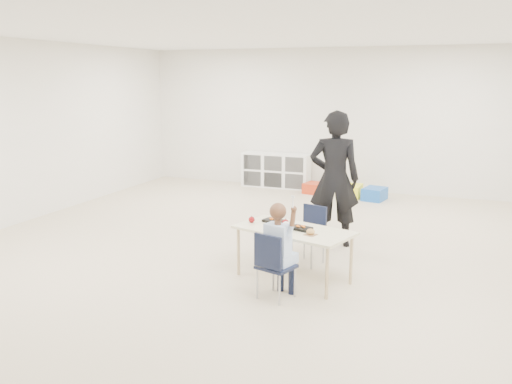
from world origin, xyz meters
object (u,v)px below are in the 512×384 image
at_px(cubby_shelf, 276,170).
at_px(adult, 334,179).
at_px(table, 293,254).
at_px(child, 277,246).
at_px(chair_near, 276,265).

xyz_separation_m(cubby_shelf, adult, (2.00, -3.48, 0.55)).
bearing_deg(table, cubby_shelf, 127.61).
height_order(table, cubby_shelf, cubby_shelf).
height_order(child, adult, adult).
distance_m(cubby_shelf, adult, 4.05).
height_order(child, cubby_shelf, child).
bearing_deg(child, adult, 102.94).
bearing_deg(table, adult, 101.93).
bearing_deg(chair_near, child, 0.00).
relative_size(chair_near, child, 0.63).
distance_m(chair_near, adult, 2.07).
relative_size(table, chair_near, 2.00).
xyz_separation_m(child, adult, (0.13, 1.99, 0.35)).
bearing_deg(cubby_shelf, table, -69.00).
height_order(table, adult, adult).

